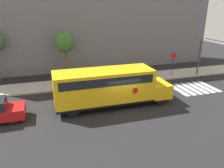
% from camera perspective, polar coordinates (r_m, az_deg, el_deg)
% --- Properties ---
extents(ground_plane, '(60.00, 60.00, 0.00)m').
position_cam_1_polar(ground_plane, '(17.44, 2.46, -6.14)').
color(ground_plane, black).
extents(sidewalk_strip, '(44.00, 3.00, 0.15)m').
position_cam_1_polar(sidewalk_strip, '(23.17, -2.87, 0.77)').
color(sidewalk_strip, '#B2ADA3').
rests_on(sidewalk_strip, ground).
extents(building_backdrop, '(32.00, 4.00, 13.11)m').
position_cam_1_polar(building_backdrop, '(28.28, -6.53, 17.52)').
color(building_backdrop, slate).
rests_on(building_backdrop, ground).
extents(crosswalk_stripes, '(4.00, 3.20, 0.01)m').
position_cam_1_polar(crosswalk_stripes, '(22.86, 20.63, -0.98)').
color(crosswalk_stripes, white).
rests_on(crosswalk_stripes, ground).
extents(school_bus, '(9.28, 2.57, 2.98)m').
position_cam_1_polar(school_bus, '(17.06, -1.07, -0.47)').
color(school_bus, yellow).
rests_on(school_bus, ground).
extents(stop_sign, '(0.66, 0.10, 2.79)m').
position_cam_1_polar(stop_sign, '(25.28, 15.60, 5.79)').
color(stop_sign, '#38383A').
rests_on(stop_sign, ground).
extents(traffic_light, '(0.28, 3.97, 4.58)m').
position_cam_1_polar(traffic_light, '(25.42, 24.04, 7.89)').
color(traffic_light, '#38383A').
rests_on(traffic_light, ground).
extents(tree_far_sidewalk, '(2.26, 2.26, 5.10)m').
position_cam_1_polar(tree_far_sidewalk, '(24.22, -12.38, 10.53)').
color(tree_far_sidewalk, brown).
rests_on(tree_far_sidewalk, ground).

